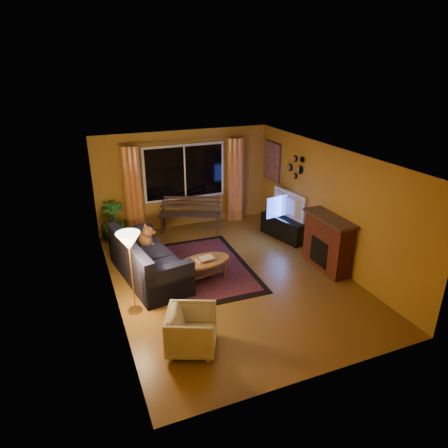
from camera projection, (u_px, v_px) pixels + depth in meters
name	position (u px, v px, depth m)	size (l,w,h in m)	color
floor	(230.00, 277.00, 8.13)	(4.50, 6.00, 0.02)	brown
ceiling	(230.00, 155.00, 7.17)	(4.50, 6.00, 0.02)	white
wall_back	(184.00, 179.00, 10.23)	(4.50, 0.02, 2.50)	#B6812A
wall_left	(109.00, 238.00, 6.87)	(0.02, 6.00, 2.50)	#B6812A
wall_right	(328.00, 205.00, 8.44)	(0.02, 6.00, 2.50)	#B6812A
window	(185.00, 172.00, 10.09)	(2.00, 0.02, 1.30)	black
curtain_rod	(184.00, 141.00, 9.75)	(0.03, 0.03, 3.20)	#BF8C3F
curtain_left	(133.00, 192.00, 9.70)	(0.36, 0.36, 2.24)	orange
curtain_right	(235.00, 180.00, 10.63)	(0.36, 0.36, 2.24)	orange
bench	(190.00, 223.00, 10.18)	(1.56, 0.46, 0.47)	#392823
potted_plant	(113.00, 221.00, 9.63)	(0.55, 0.55, 0.97)	#235B1E
sofa	(148.00, 257.00, 7.95)	(0.95, 2.22, 0.90)	#181A34
dog	(145.00, 236.00, 8.30)	(0.35, 0.48, 0.52)	#955B34
armchair	(192.00, 328.00, 5.98)	(0.72, 0.67, 0.74)	beige
floor_lamp	(132.00, 273.00, 6.75)	(0.25, 0.25, 1.50)	#BF8C3F
rug	(205.00, 267.00, 8.48)	(1.79, 2.83, 0.02)	maroon
coffee_table	(204.00, 269.00, 8.01)	(1.10, 1.10, 0.40)	#AD753F
tv_console	(284.00, 228.00, 9.82)	(0.43, 1.28, 0.53)	black
television	(286.00, 205.00, 9.59)	(1.12, 0.15, 0.64)	black
fireplace	(328.00, 244.00, 8.29)	(0.40, 1.20, 1.10)	maroon
mirror_cluster	(295.00, 166.00, 9.32)	(0.06, 0.60, 0.56)	black
painting	(272.00, 161.00, 10.37)	(0.04, 0.76, 0.96)	orange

